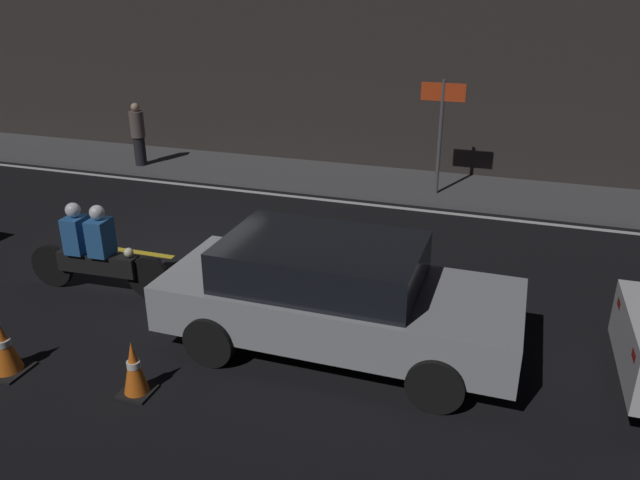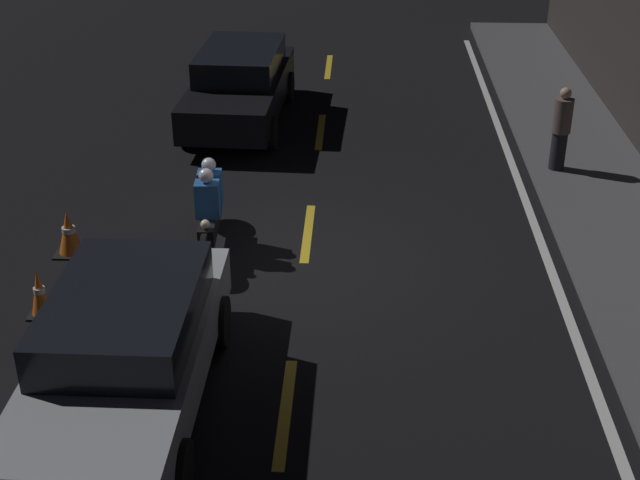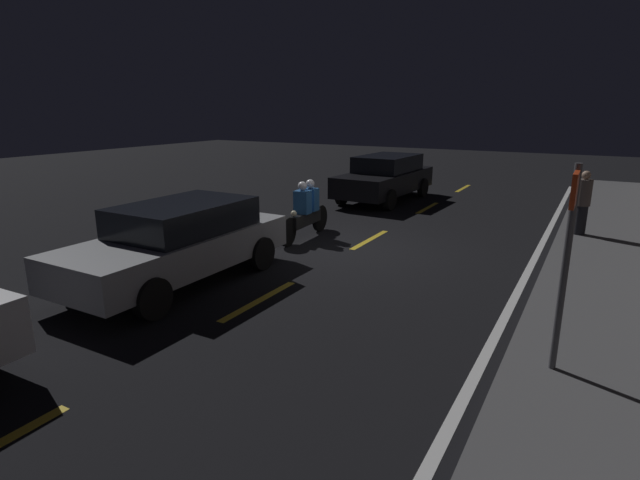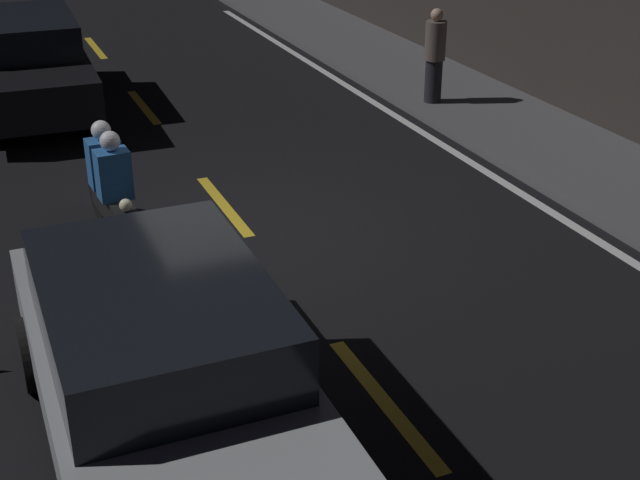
# 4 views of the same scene
# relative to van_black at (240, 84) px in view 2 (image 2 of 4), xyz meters

# --- Properties ---
(ground_plane) EXTENTS (56.00, 56.00, 0.00)m
(ground_plane) POSITION_rel_van_black_xyz_m (6.06, 1.70, -0.81)
(ground_plane) COLOR black
(lane_dash_a) EXTENTS (2.00, 0.14, 0.01)m
(lane_dash_a) POSITION_rel_van_black_xyz_m (-3.94, 1.70, -0.81)
(lane_dash_a) COLOR gold
(lane_dash_a) RESTS_ON ground
(lane_dash_b) EXTENTS (2.00, 0.14, 0.01)m
(lane_dash_b) POSITION_rel_van_black_xyz_m (0.56, 1.70, -0.81)
(lane_dash_b) COLOR gold
(lane_dash_b) RESTS_ON ground
(lane_dash_c) EXTENTS (2.00, 0.14, 0.01)m
(lane_dash_c) POSITION_rel_van_black_xyz_m (5.06, 1.70, -0.81)
(lane_dash_c) COLOR gold
(lane_dash_c) RESTS_ON ground
(lane_dash_d) EXTENTS (2.00, 0.14, 0.01)m
(lane_dash_d) POSITION_rel_van_black_xyz_m (9.56, 1.70, -0.81)
(lane_dash_d) COLOR gold
(lane_dash_d) RESTS_ON ground
(lane_solid_kerb) EXTENTS (25.20, 0.14, 0.01)m
(lane_solid_kerb) POSITION_rel_van_black_xyz_m (6.06, 5.38, -0.81)
(lane_solid_kerb) COLOR silver
(lane_solid_kerb) RESTS_ON ground
(van_black) EXTENTS (4.64, 2.03, 1.52)m
(van_black) POSITION_rel_van_black_xyz_m (0.00, 0.00, 0.00)
(van_black) COLOR black
(van_black) RESTS_ON ground
(hatchback_silver) EXTENTS (4.45, 1.93, 1.45)m
(hatchback_silver) POSITION_rel_van_black_xyz_m (9.50, -0.11, -0.03)
(hatchback_silver) COLOR #9EA0A5
(hatchback_silver) RESTS_ON ground
(motorcycle) EXTENTS (2.33, 0.40, 1.41)m
(motorcycle) POSITION_rel_van_black_xyz_m (5.64, 0.24, -0.15)
(motorcycle) COLOR black
(motorcycle) RESTS_ON ground
(traffic_cone_near) EXTENTS (0.48, 0.48, 0.71)m
(traffic_cone_near) POSITION_rel_van_black_xyz_m (5.90, -1.88, -0.46)
(traffic_cone_near) COLOR black
(traffic_cone_near) RESTS_ON ground
(traffic_cone_mid) EXTENTS (0.37, 0.37, 0.68)m
(traffic_cone_mid) POSITION_rel_van_black_xyz_m (7.64, -1.77, -0.47)
(traffic_cone_mid) COLOR black
(traffic_cone_mid) RESTS_ON ground
(pedestrian) EXTENTS (0.34, 0.34, 1.53)m
(pedestrian) POSITION_rel_van_black_xyz_m (2.59, 6.08, 0.10)
(pedestrian) COLOR black
(pedestrian) RESTS_ON raised_curb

